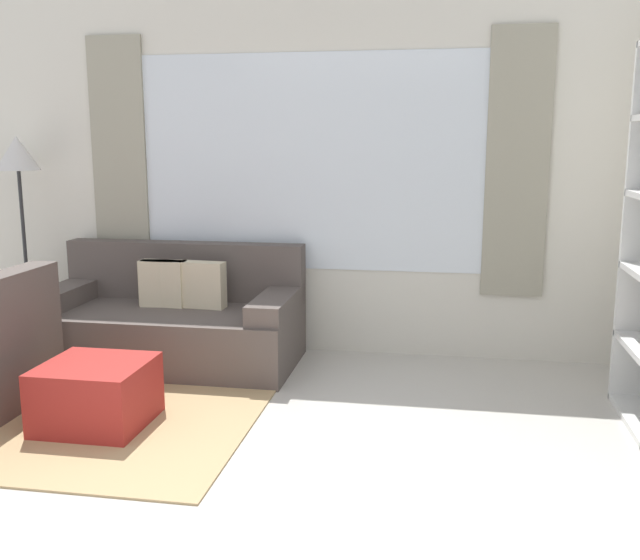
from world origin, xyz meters
The scene contains 5 objects.
wall_back centered at (0.00, 3.27, 1.36)m, with size 6.07×0.11×2.70m.
area_rug centered at (-1.23, 1.78, 0.01)m, with size 2.38×2.06×0.01m, color tan.
couch_main centered at (-0.95, 2.78, 0.30)m, with size 1.86×0.93×0.85m.
ottoman centered at (-0.92, 1.53, 0.19)m, with size 0.58×0.57×0.38m.
floor_lamp centered at (-2.21, 2.96, 1.42)m, with size 0.33×0.33×1.65m.
Camera 1 is at (1.01, -2.06, 1.61)m, focal length 40.00 mm.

